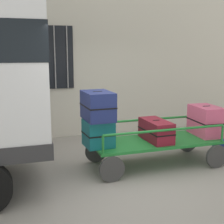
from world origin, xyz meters
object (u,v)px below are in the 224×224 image
Objects in this scene: suitcase_left_middle at (98,106)px; suitcase_left_bottom at (98,133)px; suitcase_midleft_bottom at (156,130)px; luggage_cart at (155,145)px; backpack at (218,144)px; suitcase_center_bottom at (206,121)px.

suitcase_left_bottom is at bearing -90.00° from suitcase_left_middle.
suitcase_left_middle is 0.89× the size of suitcase_midleft_bottom.
backpack is (1.57, 0.17, -0.18)m from luggage_cart.
luggage_cart is at bearing -0.33° from suitcase_left_middle.
suitcase_center_bottom is (2.25, 0.03, -0.43)m from suitcase_left_middle.
luggage_cart is 3.43× the size of suitcase_left_middle.
suitcase_left_middle reaches higher than suitcase_center_bottom.
suitcase_left_middle is at bearing 179.67° from luggage_cart.
backpack is at bearing 6.33° from luggage_cart.
suitcase_midleft_bottom is at bearing -172.98° from backpack.
suitcase_center_bottom reaches higher than backpack.
suitcase_center_bottom is at bearing 1.35° from suitcase_left_bottom.
suitcase_midleft_bottom is (1.13, -0.00, -0.04)m from suitcase_left_bottom.
suitcase_left_bottom is at bearing -175.99° from backpack.
suitcase_center_bottom is (1.13, 0.04, 0.39)m from luggage_cart.
suitcase_midleft_bottom is 1.86× the size of backpack.
luggage_cart is 5.69× the size of backpack.
suitcase_midleft_bottom is at bearing -1.31° from suitcase_left_middle.
suitcase_center_bottom is at bearing -163.08° from backpack.
luggage_cart reaches higher than backpack.
luggage_cart is at bearing -178.04° from suitcase_center_bottom.
luggage_cart is 1.19m from suitcase_center_bottom.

